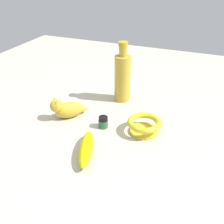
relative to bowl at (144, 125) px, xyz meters
The scene contains 6 objects.
ground 0.13m from the bowl, 87.60° to the left, with size 2.00×2.00×0.00m, color #BCB29E.
bowl is the anchor object (origin of this frame).
banana 0.23m from the bowl, 143.50° to the left, with size 0.18×0.04×0.04m, color #C9C607.
nail_polish_jar 0.15m from the bowl, 99.33° to the left, with size 0.04×0.04×0.04m.
bottle_tall 0.27m from the bowl, 37.70° to the left, with size 0.07×0.07×0.26m.
cat_figurine 0.31m from the bowl, 92.99° to the left, with size 0.12×0.12×0.09m.
Camera 1 is at (-0.76, -0.31, 0.55)m, focal length 41.52 mm.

